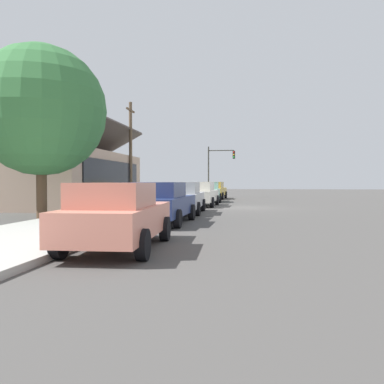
% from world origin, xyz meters
% --- Properties ---
extents(ground_plane, '(120.00, 120.00, 0.00)m').
position_xyz_m(ground_plane, '(0.00, 0.00, 0.00)').
color(ground_plane, '#4C4947').
extents(sidewalk_curb, '(60.00, 4.20, 0.16)m').
position_xyz_m(sidewalk_curb, '(0.00, 5.60, 0.08)').
color(sidewalk_curb, '#B2AFA8').
rests_on(sidewalk_curb, ground).
extents(car_coral, '(4.46, 2.15, 1.59)m').
position_xyz_m(car_coral, '(-15.33, 2.60, 0.81)').
color(car_coral, '#EA8C75').
rests_on(car_coral, ground).
extents(car_navy, '(4.80, 2.10, 1.59)m').
position_xyz_m(car_navy, '(-9.58, 2.81, 0.82)').
color(car_navy, navy).
rests_on(car_navy, ground).
extents(car_silver, '(4.88, 2.12, 1.59)m').
position_xyz_m(car_silver, '(-4.64, 2.82, 0.82)').
color(car_silver, silver).
rests_on(car_silver, ground).
extents(car_ivory, '(4.69, 2.16, 1.59)m').
position_xyz_m(car_ivory, '(1.14, 2.62, 0.82)').
color(car_ivory, silver).
rests_on(car_ivory, ground).
extents(car_seafoam, '(4.42, 2.28, 1.59)m').
position_xyz_m(car_seafoam, '(6.52, 2.69, 0.81)').
color(car_seafoam, '#9ED1BC').
rests_on(car_seafoam, ground).
extents(car_mustard, '(4.86, 2.22, 1.59)m').
position_xyz_m(car_mustard, '(12.00, 2.67, 0.82)').
color(car_mustard, gold).
rests_on(car_mustard, ground).
extents(storefront_building, '(13.11, 7.65, 5.65)m').
position_xyz_m(storefront_building, '(0.64, 11.98, 1.93)').
color(storefront_building, tan).
rests_on(storefront_building, ground).
extents(shade_tree, '(5.53, 5.53, 7.40)m').
position_xyz_m(shade_tree, '(-8.61, 8.28, 4.62)').
color(shade_tree, brown).
rests_on(shade_tree, ground).
extents(traffic_light_main, '(0.37, 2.79, 5.20)m').
position_xyz_m(traffic_light_main, '(16.00, 2.54, 3.49)').
color(traffic_light_main, '#383833').
rests_on(traffic_light_main, ground).
extents(utility_pole_wooden, '(1.80, 0.24, 7.50)m').
position_xyz_m(utility_pole_wooden, '(3.97, 8.20, 3.93)').
color(utility_pole_wooden, brown).
rests_on(utility_pole_wooden, ground).
extents(fire_hydrant_red, '(0.22, 0.22, 0.71)m').
position_xyz_m(fire_hydrant_red, '(-6.12, 4.20, 0.50)').
color(fire_hydrant_red, red).
rests_on(fire_hydrant_red, sidewalk_curb).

